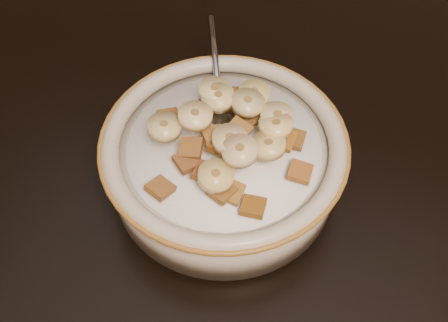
# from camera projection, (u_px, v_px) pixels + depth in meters

# --- Properties ---
(floor) EXTENTS (4.00, 4.50, 0.10)m
(floor) POSITION_uv_depth(u_px,v_px,m) (171.00, 322.00, 1.22)
(floor) COLOR #422816
(floor) RESTS_ON ground
(table) EXTENTS (1.40, 0.90, 0.04)m
(table) POSITION_uv_depth(u_px,v_px,m) (116.00, 105.00, 0.60)
(table) COLOR black
(table) RESTS_ON floor
(cereal_bowl) EXTENTS (0.22, 0.22, 0.05)m
(cereal_bowl) POSITION_uv_depth(u_px,v_px,m) (224.00, 163.00, 0.49)
(cereal_bowl) COLOR #B3AF9A
(cereal_bowl) RESTS_ON table
(milk) EXTENTS (0.18, 0.18, 0.00)m
(milk) POSITION_uv_depth(u_px,v_px,m) (224.00, 146.00, 0.47)
(milk) COLOR white
(milk) RESTS_ON cereal_bowl
(spoon) EXTENTS (0.06, 0.06, 0.01)m
(spoon) POSITION_uv_depth(u_px,v_px,m) (221.00, 115.00, 0.48)
(spoon) COLOR #8E92A0
(spoon) RESTS_ON cereal_bowl
(cereal_square_0) EXTENTS (0.02, 0.02, 0.01)m
(cereal_square_0) POSITION_uv_depth(u_px,v_px,m) (300.00, 172.00, 0.44)
(cereal_square_0) COLOR #9B5423
(cereal_square_0) RESTS_ON milk
(cereal_square_1) EXTENTS (0.03, 0.03, 0.01)m
(cereal_square_1) POSITION_uv_depth(u_px,v_px,m) (187.00, 161.00, 0.44)
(cereal_square_1) COLOR brown
(cereal_square_1) RESTS_ON milk
(cereal_square_2) EXTENTS (0.03, 0.03, 0.01)m
(cereal_square_2) POSITION_uv_depth(u_px,v_px,m) (160.00, 188.00, 0.43)
(cereal_square_2) COLOR #945D25
(cereal_square_2) RESTS_ON milk
(cereal_square_3) EXTENTS (0.03, 0.03, 0.01)m
(cereal_square_3) POSITION_uv_depth(u_px,v_px,m) (222.00, 145.00, 0.44)
(cereal_square_3) COLOR brown
(cereal_square_3) RESTS_ON milk
(cereal_square_4) EXTENTS (0.03, 0.03, 0.01)m
(cereal_square_4) POSITION_uv_depth(u_px,v_px,m) (250.00, 117.00, 0.46)
(cereal_square_4) COLOR brown
(cereal_square_4) RESTS_ON milk
(cereal_square_5) EXTENTS (0.03, 0.03, 0.01)m
(cereal_square_5) POSITION_uv_depth(u_px,v_px,m) (238.00, 130.00, 0.45)
(cereal_square_5) COLOR brown
(cereal_square_5) RESTS_ON milk
(cereal_square_6) EXTENTS (0.02, 0.02, 0.01)m
(cereal_square_6) POSITION_uv_depth(u_px,v_px,m) (231.00, 191.00, 0.42)
(cereal_square_6) COLOR olive
(cereal_square_6) RESTS_ON milk
(cereal_square_7) EXTENTS (0.03, 0.03, 0.01)m
(cereal_square_7) POSITION_uv_depth(u_px,v_px,m) (209.00, 102.00, 0.48)
(cereal_square_7) COLOR brown
(cereal_square_7) RESTS_ON milk
(cereal_square_8) EXTENTS (0.03, 0.03, 0.01)m
(cereal_square_8) POSITION_uv_depth(u_px,v_px,m) (239.00, 99.00, 0.49)
(cereal_square_8) COLOR brown
(cereal_square_8) RESTS_ON milk
(cereal_square_9) EXTENTS (0.02, 0.02, 0.01)m
(cereal_square_9) POSITION_uv_depth(u_px,v_px,m) (206.00, 173.00, 0.43)
(cereal_square_9) COLOR brown
(cereal_square_9) RESTS_ON milk
(cereal_square_10) EXTENTS (0.03, 0.03, 0.01)m
(cereal_square_10) POSITION_uv_depth(u_px,v_px,m) (169.00, 117.00, 0.47)
(cereal_square_10) COLOR brown
(cereal_square_10) RESTS_ON milk
(cereal_square_11) EXTENTS (0.03, 0.03, 0.01)m
(cereal_square_11) POSITION_uv_depth(u_px,v_px,m) (213.00, 135.00, 0.44)
(cereal_square_11) COLOR #9B672D
(cereal_square_11) RESTS_ON milk
(cereal_square_12) EXTENTS (0.02, 0.02, 0.01)m
(cereal_square_12) POSITION_uv_depth(u_px,v_px,m) (191.00, 148.00, 0.44)
(cereal_square_12) COLOR brown
(cereal_square_12) RESTS_ON milk
(cereal_square_13) EXTENTS (0.02, 0.02, 0.01)m
(cereal_square_13) POSITION_uv_depth(u_px,v_px,m) (284.00, 139.00, 0.46)
(cereal_square_13) COLOR brown
(cereal_square_13) RESTS_ON milk
(cereal_square_14) EXTENTS (0.03, 0.03, 0.01)m
(cereal_square_14) POSITION_uv_depth(u_px,v_px,m) (251.00, 95.00, 0.50)
(cereal_square_14) COLOR brown
(cereal_square_14) RESTS_ON milk
(cereal_square_15) EXTENTS (0.02, 0.02, 0.01)m
(cereal_square_15) POSITION_uv_depth(u_px,v_px,m) (253.00, 207.00, 0.42)
(cereal_square_15) COLOR brown
(cereal_square_15) RESTS_ON milk
(cereal_square_16) EXTENTS (0.02, 0.02, 0.01)m
(cereal_square_16) POSITION_uv_depth(u_px,v_px,m) (236.00, 104.00, 0.48)
(cereal_square_16) COLOR brown
(cereal_square_16) RESTS_ON milk
(cereal_square_17) EXTENTS (0.03, 0.03, 0.01)m
(cereal_square_17) POSITION_uv_depth(u_px,v_px,m) (222.00, 191.00, 0.42)
(cereal_square_17) COLOR brown
(cereal_square_17) RESTS_ON milk
(cereal_square_18) EXTENTS (0.02, 0.02, 0.01)m
(cereal_square_18) POSITION_uv_depth(u_px,v_px,m) (240.00, 95.00, 0.50)
(cereal_square_18) COLOR brown
(cereal_square_18) RESTS_ON milk
(cereal_square_19) EXTENTS (0.02, 0.02, 0.01)m
(cereal_square_19) POSITION_uv_depth(u_px,v_px,m) (294.00, 139.00, 0.46)
(cereal_square_19) COLOR brown
(cereal_square_19) RESTS_ON milk
(banana_slice_0) EXTENTS (0.03, 0.03, 0.02)m
(banana_slice_0) POSITION_uv_depth(u_px,v_px,m) (268.00, 145.00, 0.44)
(banana_slice_0) COLOR #EED376
(banana_slice_0) RESTS_ON milk
(banana_slice_1) EXTENTS (0.04, 0.04, 0.01)m
(banana_slice_1) POSITION_uv_depth(u_px,v_px,m) (277.00, 117.00, 0.46)
(banana_slice_1) COLOR #FFF3A8
(banana_slice_1) RESTS_ON milk
(banana_slice_2) EXTENTS (0.04, 0.04, 0.01)m
(banana_slice_2) POSITION_uv_depth(u_px,v_px,m) (215.00, 91.00, 0.47)
(banana_slice_2) COLOR #D2C785
(banana_slice_2) RESTS_ON milk
(banana_slice_3) EXTENTS (0.03, 0.03, 0.01)m
(banana_slice_3) POSITION_uv_depth(u_px,v_px,m) (230.00, 140.00, 0.43)
(banana_slice_3) COLOR #D4BC88
(banana_slice_3) RESTS_ON milk
(banana_slice_4) EXTENTS (0.04, 0.04, 0.01)m
(banana_slice_4) POSITION_uv_depth(u_px,v_px,m) (248.00, 103.00, 0.46)
(banana_slice_4) COLOR #C7B986
(banana_slice_4) RESTS_ON milk
(banana_slice_5) EXTENTS (0.04, 0.04, 0.01)m
(banana_slice_5) POSITION_uv_depth(u_px,v_px,m) (164.00, 127.00, 0.44)
(banana_slice_5) COLOR #C8C075
(banana_slice_5) RESTS_ON milk
(banana_slice_6) EXTENTS (0.03, 0.03, 0.01)m
(banana_slice_6) POSITION_uv_depth(u_px,v_px,m) (216.00, 176.00, 0.42)
(banana_slice_6) COLOR #D7C76C
(banana_slice_6) RESTS_ON milk
(banana_slice_7) EXTENTS (0.04, 0.04, 0.02)m
(banana_slice_7) POSITION_uv_depth(u_px,v_px,m) (276.00, 125.00, 0.45)
(banana_slice_7) COLOR #EDD384
(banana_slice_7) RESTS_ON milk
(banana_slice_8) EXTENTS (0.04, 0.04, 0.01)m
(banana_slice_8) POSITION_uv_depth(u_px,v_px,m) (240.00, 151.00, 0.42)
(banana_slice_8) COLOR #FADCA0
(banana_slice_8) RESTS_ON milk
(banana_slice_9) EXTENTS (0.04, 0.04, 0.01)m
(banana_slice_9) POSITION_uv_depth(u_px,v_px,m) (254.00, 94.00, 0.48)
(banana_slice_9) COLOR tan
(banana_slice_9) RESTS_ON milk
(banana_slice_10) EXTENTS (0.04, 0.04, 0.01)m
(banana_slice_10) POSITION_uv_depth(u_px,v_px,m) (218.00, 98.00, 0.46)
(banana_slice_10) COLOR #CFC07E
(banana_slice_10) RESTS_ON milk
(banana_slice_11) EXTENTS (0.04, 0.04, 0.01)m
(banana_slice_11) POSITION_uv_depth(u_px,v_px,m) (195.00, 116.00, 0.44)
(banana_slice_11) COLOR #FCD990
(banana_slice_11) RESTS_ON milk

